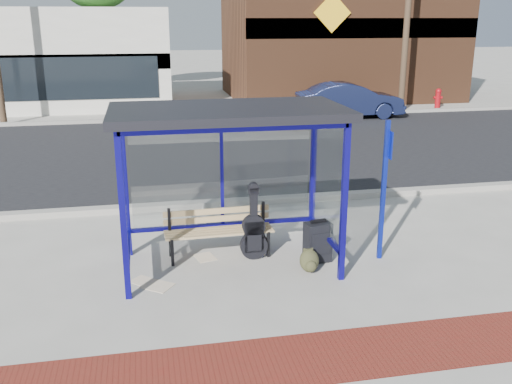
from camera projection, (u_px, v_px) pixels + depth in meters
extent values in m
plane|color=#B2ADA0|center=(230.00, 266.00, 8.67)|extent=(120.00, 120.00, 0.00)
cube|color=maroon|center=(267.00, 363.00, 6.23)|extent=(60.00, 1.00, 0.01)
cube|color=gray|center=(208.00, 204.00, 11.37)|extent=(60.00, 0.25, 0.12)
cube|color=black|center=(187.00, 151.00, 16.17)|extent=(60.00, 10.00, 0.00)
cube|color=gray|center=(176.00, 119.00, 20.93)|extent=(60.00, 0.25, 0.12)
cube|color=#B2ADA0|center=(173.00, 112.00, 22.73)|extent=(60.00, 4.00, 0.01)
cube|color=#0F0B7A|center=(123.00, 218.00, 7.35)|extent=(0.08, 0.08, 2.30)
cube|color=#0F0B7A|center=(344.00, 203.00, 7.91)|extent=(0.08, 0.08, 2.30)
cube|color=#0F0B7A|center=(125.00, 185.00, 8.75)|extent=(0.08, 0.08, 2.30)
cube|color=#0F0B7A|center=(313.00, 175.00, 9.31)|extent=(0.08, 0.08, 2.30)
cube|color=#0F0B7A|center=(221.00, 110.00, 8.71)|extent=(3.00, 0.08, 0.08)
cube|color=#0F0B7A|center=(237.00, 128.00, 7.30)|extent=(3.00, 0.08, 0.08)
cube|color=#0F0B7A|center=(119.00, 122.00, 7.72)|extent=(0.08, 1.50, 0.08)
cube|color=#0F0B7A|center=(330.00, 115.00, 8.28)|extent=(0.08, 1.50, 0.08)
cube|color=#0F0B7A|center=(223.00, 225.00, 9.25)|extent=(3.00, 0.08, 0.06)
cube|color=#0F0B7A|center=(128.00, 249.00, 8.27)|extent=(0.08, 1.50, 0.06)
cube|color=#0F0B7A|center=(325.00, 235.00, 8.83)|extent=(0.08, 1.50, 0.06)
cube|color=#0F0B7A|center=(222.00, 168.00, 8.97)|extent=(0.05, 0.05, 1.90)
cube|color=silver|center=(222.00, 171.00, 8.99)|extent=(2.84, 0.01, 1.82)
cube|color=silver|center=(123.00, 189.00, 8.00)|extent=(0.02, 1.34, 1.82)
cube|color=silver|center=(328.00, 178.00, 8.56)|extent=(0.02, 1.34, 1.82)
cube|color=black|center=(228.00, 112.00, 7.97)|extent=(3.30, 1.80, 0.12)
cube|color=#59331E|center=(338.00, 27.00, 26.57)|extent=(10.00, 7.00, 6.40)
cube|color=black|center=(366.00, 28.00, 23.33)|extent=(10.00, 0.10, 0.80)
cube|color=yellow|center=(332.00, 13.00, 22.78)|extent=(1.56, 0.06, 1.56)
cylinder|color=#4C3826|center=(101.00, 41.00, 28.00)|extent=(0.36, 0.36, 5.00)
cylinder|color=#4C3826|center=(395.00, 39.00, 30.90)|extent=(0.36, 0.36, 5.00)
cylinder|color=#4C3826|center=(408.00, 7.00, 21.74)|extent=(0.24, 0.24, 8.00)
cube|color=black|center=(172.00, 253.00, 8.63)|extent=(0.05, 0.05, 0.42)
cube|color=black|center=(170.00, 233.00, 8.91)|extent=(0.05, 0.05, 0.80)
cube|color=black|center=(171.00, 248.00, 8.80)|extent=(0.06, 0.38, 0.05)
cube|color=black|center=(268.00, 244.00, 8.95)|extent=(0.05, 0.05, 0.42)
cube|color=black|center=(263.00, 225.00, 9.24)|extent=(0.05, 0.05, 0.80)
cube|color=black|center=(266.00, 240.00, 9.12)|extent=(0.06, 0.38, 0.05)
cube|color=tan|center=(221.00, 235.00, 8.75)|extent=(1.69, 0.13, 0.03)
cube|color=tan|center=(220.00, 233.00, 8.85)|extent=(1.69, 0.13, 0.03)
cube|color=tan|center=(219.00, 230.00, 8.95)|extent=(1.69, 0.13, 0.03)
cube|color=tan|center=(217.00, 228.00, 9.04)|extent=(1.69, 0.13, 0.03)
cube|color=tan|center=(217.00, 219.00, 9.04)|extent=(1.69, 0.08, 0.09)
cube|color=tan|center=(217.00, 211.00, 9.00)|extent=(1.69, 0.08, 0.09)
cylinder|color=black|center=(254.00, 246.00, 8.89)|extent=(0.43, 0.12, 0.42)
cylinder|color=black|center=(254.00, 226.00, 8.79)|extent=(0.35, 0.12, 0.35)
cube|color=black|center=(254.00, 236.00, 8.84)|extent=(0.30, 0.12, 0.51)
cube|color=black|center=(254.00, 205.00, 8.69)|extent=(0.11, 0.10, 0.51)
cube|color=black|center=(254.00, 191.00, 8.63)|extent=(0.15, 0.10, 0.10)
cube|color=black|center=(318.00, 242.00, 8.75)|extent=(0.43, 0.30, 0.62)
cylinder|color=black|center=(308.00, 261.00, 8.79)|extent=(0.09, 0.23, 0.06)
cylinder|color=black|center=(326.00, 258.00, 8.88)|extent=(0.09, 0.23, 0.06)
cube|color=black|center=(318.00, 221.00, 8.65)|extent=(0.25, 0.08, 0.05)
cube|color=black|center=(321.00, 244.00, 8.63)|extent=(0.32, 0.06, 0.34)
ellipsoid|color=#30301B|center=(309.00, 261.00, 8.44)|extent=(0.29, 0.21, 0.35)
ellipsoid|color=#30301B|center=(311.00, 266.00, 8.36)|extent=(0.17, 0.12, 0.18)
cube|color=#30301B|center=(309.00, 250.00, 8.41)|extent=(0.10, 0.04, 0.03)
cube|color=#0D1C96|center=(383.00, 191.00, 8.65)|extent=(0.07, 0.07, 2.19)
cube|color=#0D1C96|center=(389.00, 144.00, 8.44)|extent=(0.05, 0.27, 0.41)
cube|color=white|center=(144.00, 281.00, 8.16)|extent=(0.45, 0.44, 0.01)
cube|color=white|center=(157.00, 286.00, 8.03)|extent=(0.53, 0.51, 0.01)
cube|color=white|center=(205.00, 257.00, 8.98)|extent=(0.37, 0.42, 0.01)
imported|color=#161D3F|center=(350.00, 100.00, 21.34)|extent=(4.00, 1.49, 1.30)
cylinder|color=#A00B12|center=(438.00, 100.00, 23.64)|extent=(0.22, 0.22, 0.66)
sphere|color=#A00B12|center=(439.00, 91.00, 23.53)|extent=(0.24, 0.24, 0.24)
cylinder|color=#A00B12|center=(438.00, 98.00, 23.60)|extent=(0.37, 0.18, 0.11)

